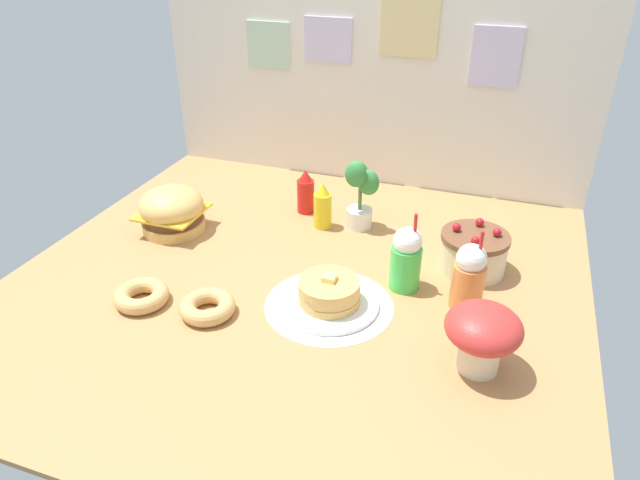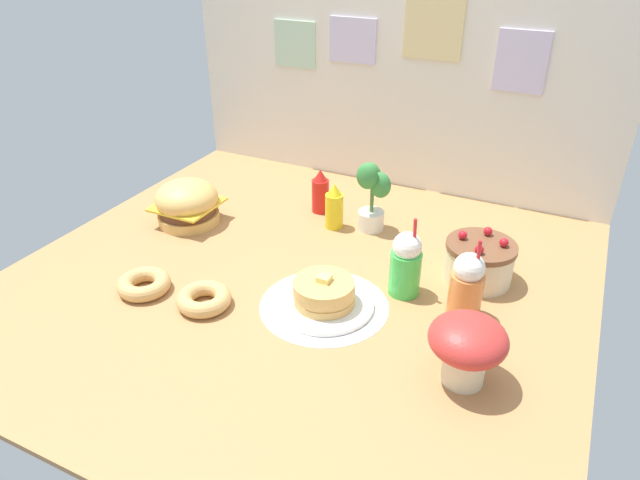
{
  "view_description": "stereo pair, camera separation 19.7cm",
  "coord_description": "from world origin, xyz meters",
  "px_view_note": "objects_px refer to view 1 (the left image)",
  "views": [
    {
      "loc": [
        0.65,
        -1.6,
        1.16
      ],
      "look_at": [
        0.09,
        0.02,
        0.17
      ],
      "focal_mm": 31.94,
      "sensor_mm": 36.0,
      "label": 1
    },
    {
      "loc": [
        0.83,
        -1.52,
        1.16
      ],
      "look_at": [
        0.09,
        0.02,
        0.17
      ],
      "focal_mm": 31.94,
      "sensor_mm": 36.0,
      "label": 2
    }
  ],
  "objects_px": {
    "layer_cake": "(473,252)",
    "potted_plant": "(360,192)",
    "donut_pink_glaze": "(141,295)",
    "pancake_stack": "(329,295)",
    "cream_soda_cup": "(406,259)",
    "burger": "(172,210)",
    "mushroom_stool": "(483,333)",
    "mustard_bottle": "(323,207)",
    "ketchup_bottle": "(306,193)",
    "donut_chocolate": "(207,306)",
    "orange_float_cup": "(469,277)"
  },
  "relations": [
    {
      "from": "orange_float_cup",
      "to": "donut_pink_glaze",
      "type": "bearing_deg",
      "value": -161.56
    },
    {
      "from": "potted_plant",
      "to": "mustard_bottle",
      "type": "bearing_deg",
      "value": -160.84
    },
    {
      "from": "layer_cake",
      "to": "cream_soda_cup",
      "type": "relative_size",
      "value": 0.83
    },
    {
      "from": "donut_chocolate",
      "to": "potted_plant",
      "type": "distance_m",
      "value": 0.83
    },
    {
      "from": "layer_cake",
      "to": "cream_soda_cup",
      "type": "distance_m",
      "value": 0.29
    },
    {
      "from": "mustard_bottle",
      "to": "donut_chocolate",
      "type": "bearing_deg",
      "value": -102.84
    },
    {
      "from": "pancake_stack",
      "to": "donut_chocolate",
      "type": "xyz_separation_m",
      "value": [
        -0.37,
        -0.17,
        -0.02
      ]
    },
    {
      "from": "layer_cake",
      "to": "orange_float_cup",
      "type": "height_order",
      "value": "orange_float_cup"
    },
    {
      "from": "burger",
      "to": "ketchup_bottle",
      "type": "xyz_separation_m",
      "value": [
        0.46,
        0.34,
        0.0
      ]
    },
    {
      "from": "mustard_bottle",
      "to": "donut_chocolate",
      "type": "height_order",
      "value": "mustard_bottle"
    },
    {
      "from": "ketchup_bottle",
      "to": "potted_plant",
      "type": "bearing_deg",
      "value": -12.16
    },
    {
      "from": "donut_chocolate",
      "to": "mushroom_stool",
      "type": "relative_size",
      "value": 0.85
    },
    {
      "from": "layer_cake",
      "to": "potted_plant",
      "type": "distance_m",
      "value": 0.53
    },
    {
      "from": "donut_pink_glaze",
      "to": "layer_cake",
      "type": "bearing_deg",
      "value": 29.35
    },
    {
      "from": "cream_soda_cup",
      "to": "donut_pink_glaze",
      "type": "xyz_separation_m",
      "value": [
        -0.83,
        -0.39,
        -0.09
      ]
    },
    {
      "from": "donut_chocolate",
      "to": "donut_pink_glaze",
      "type": "bearing_deg",
      "value": -175.52
    },
    {
      "from": "mushroom_stool",
      "to": "cream_soda_cup",
      "type": "bearing_deg",
      "value": 130.23
    },
    {
      "from": "donut_pink_glaze",
      "to": "pancake_stack",
      "type": "bearing_deg",
      "value": 17.53
    },
    {
      "from": "pancake_stack",
      "to": "ketchup_bottle",
      "type": "xyz_separation_m",
      "value": [
        -0.32,
        0.64,
        0.05
      ]
    },
    {
      "from": "layer_cake",
      "to": "orange_float_cup",
      "type": "distance_m",
      "value": 0.24
    },
    {
      "from": "ketchup_bottle",
      "to": "donut_chocolate",
      "type": "bearing_deg",
      "value": -93.12
    },
    {
      "from": "burger",
      "to": "donut_chocolate",
      "type": "distance_m",
      "value": 0.63
    },
    {
      "from": "pancake_stack",
      "to": "donut_pink_glaze",
      "type": "bearing_deg",
      "value": -162.47
    },
    {
      "from": "burger",
      "to": "ketchup_bottle",
      "type": "distance_m",
      "value": 0.58
    },
    {
      "from": "potted_plant",
      "to": "layer_cake",
      "type": "bearing_deg",
      "value": -21.16
    },
    {
      "from": "donut_chocolate",
      "to": "cream_soda_cup",
      "type": "bearing_deg",
      "value": 32.6
    },
    {
      "from": "pancake_stack",
      "to": "cream_soda_cup",
      "type": "xyz_separation_m",
      "value": [
        0.21,
        0.2,
        0.07
      ]
    },
    {
      "from": "burger",
      "to": "cream_soda_cup",
      "type": "distance_m",
      "value": 1.01
    },
    {
      "from": "ketchup_bottle",
      "to": "cream_soda_cup",
      "type": "relative_size",
      "value": 0.67
    },
    {
      "from": "mushroom_stool",
      "to": "ketchup_bottle",
      "type": "bearing_deg",
      "value": 136.63
    },
    {
      "from": "layer_cake",
      "to": "mushroom_stool",
      "type": "distance_m",
      "value": 0.54
    },
    {
      "from": "burger",
      "to": "mushroom_stool",
      "type": "bearing_deg",
      "value": -18.82
    },
    {
      "from": "ketchup_bottle",
      "to": "mushroom_stool",
      "type": "distance_m",
      "value": 1.14
    },
    {
      "from": "layer_cake",
      "to": "potted_plant",
      "type": "bearing_deg",
      "value": 158.84
    },
    {
      "from": "burger",
      "to": "mustard_bottle",
      "type": "bearing_deg",
      "value": 22.07
    },
    {
      "from": "donut_pink_glaze",
      "to": "potted_plant",
      "type": "bearing_deg",
      "value": 54.64
    },
    {
      "from": "burger",
      "to": "layer_cake",
      "type": "bearing_deg",
      "value": 4.52
    },
    {
      "from": "donut_pink_glaze",
      "to": "orange_float_cup",
      "type": "bearing_deg",
      "value": 18.44
    },
    {
      "from": "pancake_stack",
      "to": "donut_chocolate",
      "type": "relative_size",
      "value": 1.83
    },
    {
      "from": "pancake_stack",
      "to": "orange_float_cup",
      "type": "xyz_separation_m",
      "value": [
        0.43,
        0.16,
        0.07
      ]
    },
    {
      "from": "ketchup_bottle",
      "to": "mushroom_stool",
      "type": "xyz_separation_m",
      "value": [
        0.83,
        -0.78,
        0.04
      ]
    },
    {
      "from": "burger",
      "to": "layer_cake",
      "type": "distance_m",
      "value": 1.22
    },
    {
      "from": "potted_plant",
      "to": "mushroom_stool",
      "type": "bearing_deg",
      "value": -52.06
    },
    {
      "from": "donut_pink_glaze",
      "to": "potted_plant",
      "type": "height_order",
      "value": "potted_plant"
    },
    {
      "from": "orange_float_cup",
      "to": "potted_plant",
      "type": "relative_size",
      "value": 0.98
    },
    {
      "from": "mustard_bottle",
      "to": "burger",
      "type": "bearing_deg",
      "value": -157.93
    },
    {
      "from": "donut_pink_glaze",
      "to": "mushroom_stool",
      "type": "xyz_separation_m",
      "value": [
        1.12,
        0.05,
        0.1
      ]
    },
    {
      "from": "cream_soda_cup",
      "to": "pancake_stack",
      "type": "bearing_deg",
      "value": -137.25
    },
    {
      "from": "burger",
      "to": "mushroom_stool",
      "type": "xyz_separation_m",
      "value": [
        1.29,
        -0.44,
        0.04
      ]
    },
    {
      "from": "orange_float_cup",
      "to": "donut_chocolate",
      "type": "distance_m",
      "value": 0.87
    }
  ]
}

